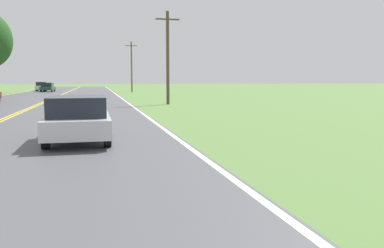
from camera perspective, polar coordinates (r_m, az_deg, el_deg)
The scene contains 5 objects.
utility_pole_midground at distance 31.30m, azimuth -3.43°, elevation 9.46°, with size 1.80×0.24×7.01m.
utility_pole_far at distance 64.11m, azimuth -8.47°, elevation 8.05°, with size 1.80×0.24×7.72m.
car_silver_hatchback_approaching at distance 12.72m, azimuth -15.69°, elevation 0.90°, with size 1.86×3.94×1.38m.
car_dark_green_sedan_mid_far at distance 68.49m, azimuth -19.60°, elevation 4.90°, with size 2.01×4.62×1.45m.
car_white_van_receding at distance 73.88m, azimuth -20.36°, elevation 4.99°, with size 1.87×4.63×1.54m.
Camera 1 is at (4.33, 3.16, 1.87)m, focal length 38.00 mm.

